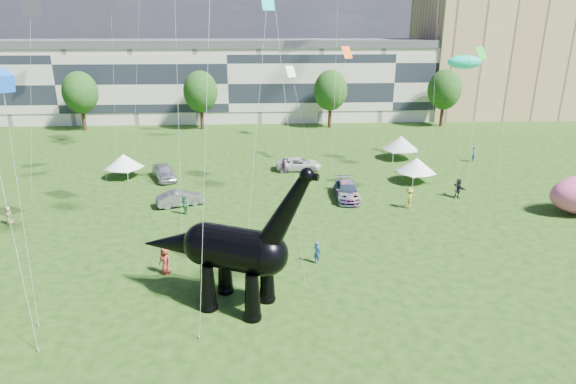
{
  "coord_description": "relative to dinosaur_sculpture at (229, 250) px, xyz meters",
  "views": [
    {
      "loc": [
        -2.87,
        -21.94,
        15.47
      ],
      "look_at": [
        -1.16,
        8.0,
        5.0
      ],
      "focal_mm": 30.0,
      "sensor_mm": 36.0,
      "label": 1
    }
  ],
  "objects": [
    {
      "name": "car_silver",
      "position": [
        -8.33,
        24.38,
        -2.62
      ],
      "size": [
        3.58,
        5.17,
        1.63
      ],
      "primitive_type": "imported",
      "rotation": [
        0.0,
        0.0,
        0.38
      ],
      "color": "#B6B6BB",
      "rests_on": "ground"
    },
    {
      "name": "car_grey",
      "position": [
        -5.46,
        16.44,
        -2.76
      ],
      "size": [
        4.4,
        2.78,
        1.37
      ],
      "primitive_type": "imported",
      "rotation": [
        0.0,
        0.0,
        1.92
      ],
      "color": "slate",
      "rests_on": "ground"
    },
    {
      "name": "tree_mid_left",
      "position": [
        -7.19,
        50.29,
        2.85
      ],
      "size": [
        5.2,
        5.2,
        9.44
      ],
      "color": "#382314",
      "rests_on": "ground"
    },
    {
      "name": "visitors",
      "position": [
        8.0,
        12.32,
        -2.55
      ],
      "size": [
        46.59,
        42.59,
        1.87
      ],
      "color": "tan",
      "rests_on": "ground"
    },
    {
      "name": "dinosaur_sculpture",
      "position": [
        0.0,
        0.0,
        0.0
      ],
      "size": [
        10.78,
        6.05,
        9.11
      ],
      "rotation": [
        0.0,
        0.0,
        -0.42
      ],
      "color": "black",
      "rests_on": "ground"
    },
    {
      "name": "car_white",
      "position": [
        6.08,
        26.96,
        -2.73
      ],
      "size": [
        5.13,
        2.42,
        1.42
      ],
      "primitive_type": "imported",
      "rotation": [
        0.0,
        0.0,
        1.56
      ],
      "color": "silver",
      "rests_on": "ground"
    },
    {
      "name": "terrace_row",
      "position": [
        -3.19,
        59.29,
        2.56
      ],
      "size": [
        78.0,
        11.0,
        12.0
      ],
      "primitive_type": "cube",
      "color": "beige",
      "rests_on": "ground"
    },
    {
      "name": "car_dark",
      "position": [
        9.87,
        17.44,
        -2.68
      ],
      "size": [
        2.35,
        5.34,
        1.53
      ],
      "primitive_type": "imported",
      "rotation": [
        0.0,
        0.0,
        -0.04
      ],
      "color": "#595960",
      "rests_on": "ground"
    },
    {
      "name": "tree_far_right",
      "position": [
        30.81,
        50.29,
        2.85
      ],
      "size": [
        5.2,
        5.2,
        9.44
      ],
      "color": "#382314",
      "rests_on": "ground"
    },
    {
      "name": "tree_mid_right",
      "position": [
        12.81,
        50.29,
        2.85
      ],
      "size": [
        5.2,
        5.2,
        9.44
      ],
      "color": "#382314",
      "rests_on": "ground"
    },
    {
      "name": "gazebo_near",
      "position": [
        17.78,
        21.95,
        -1.61
      ],
      "size": [
        4.8,
        4.8,
        2.61
      ],
      "rotation": [
        0.0,
        0.0,
        0.35
      ],
      "color": "white",
      "rests_on": "ground"
    },
    {
      "name": "apartment_block",
      "position": [
        44.81,
        62.29,
        7.56
      ],
      "size": [
        28.0,
        18.0,
        22.0
      ],
      "primitive_type": "cube",
      "color": "tan",
      "rests_on": "ground"
    },
    {
      "name": "gazebo_far",
      "position": [
        18.72,
        31.05,
        -1.46
      ],
      "size": [
        4.51,
        4.51,
        2.82
      ],
      "rotation": [
        0.0,
        0.0,
        0.12
      ],
      "color": "silver",
      "rests_on": "ground"
    },
    {
      "name": "ground",
      "position": [
        4.81,
        -2.71,
        -3.44
      ],
      "size": [
        220.0,
        220.0,
        0.0
      ],
      "primitive_type": "plane",
      "color": "#16330C",
      "rests_on": "ground"
    },
    {
      "name": "tree_far_left",
      "position": [
        -25.19,
        50.29,
        2.85
      ],
      "size": [
        5.2,
        5.2,
        9.44
      ],
      "color": "#382314",
      "rests_on": "ground"
    },
    {
      "name": "gazebo_left",
      "position": [
        -12.61,
        25.24,
        -1.62
      ],
      "size": [
        4.83,
        4.83,
        2.59
      ],
      "rotation": [
        0.0,
        0.0,
        -0.39
      ],
      "color": "white",
      "rests_on": "ground"
    }
  ]
}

